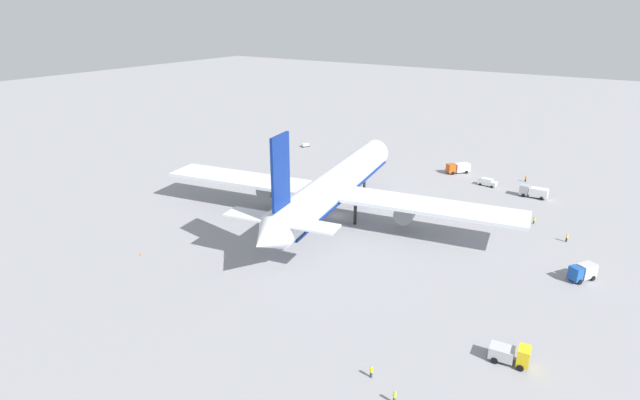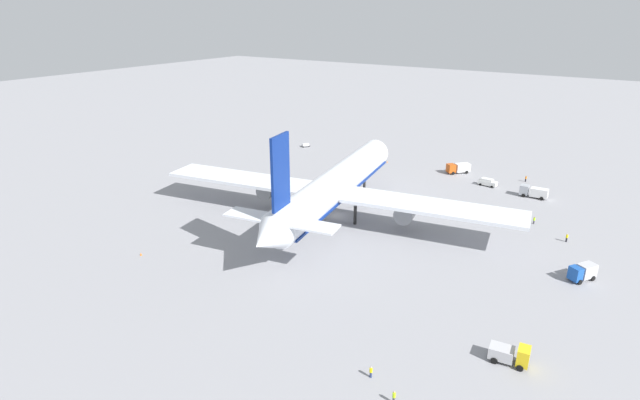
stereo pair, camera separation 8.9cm
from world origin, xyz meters
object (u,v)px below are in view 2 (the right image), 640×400
(ground_worker_1, at_px, (371,372))
(ground_worker_3, at_px, (534,220))
(ground_worker_4, at_px, (567,238))
(traffic_cone_1, at_px, (387,162))
(service_truck_0, at_px, (510,354))
(service_truck_2, at_px, (458,168))
(airliner, at_px, (335,186))
(service_truck_3, at_px, (583,272))
(baggage_cart_0, at_px, (306,145))
(ground_worker_2, at_px, (394,397))
(service_van, at_px, (488,182))
(traffic_cone_0, at_px, (141,254))
(service_truck_1, at_px, (534,192))
(ground_worker_0, at_px, (526,179))

(ground_worker_1, distance_m, ground_worker_3, 63.34)
(ground_worker_4, xyz_separation_m, traffic_cone_1, (30.56, 54.92, -0.63))
(service_truck_0, distance_m, service_truck_2, 83.81)
(airliner, height_order, ground_worker_1, airliner)
(service_truck_3, bearing_deg, service_truck_0, 170.76)
(baggage_cart_0, xyz_separation_m, ground_worker_4, (-32.47, -86.55, 0.26))
(baggage_cart_0, height_order, ground_worker_4, ground_worker_4)
(airliner, bearing_deg, ground_worker_2, -141.12)
(service_truck_2, bearing_deg, ground_worker_4, -134.05)
(service_van, distance_m, traffic_cone_0, 88.04)
(service_truck_2, height_order, ground_worker_4, service_truck_2)
(ground_worker_2, height_order, ground_worker_3, ground_worker_2)
(ground_worker_1, relative_size, traffic_cone_0, 2.93)
(service_truck_3, height_order, traffic_cone_1, service_truck_3)
(service_truck_0, relative_size, traffic_cone_1, 9.48)
(ground_worker_3, distance_m, traffic_cone_0, 81.99)
(service_van, relative_size, ground_worker_2, 2.81)
(airliner, bearing_deg, service_truck_1, -42.03)
(ground_worker_2, bearing_deg, service_van, 9.11)
(ground_worker_1, height_order, ground_worker_3, ground_worker_3)
(airliner, height_order, traffic_cone_1, airliner)
(service_truck_2, height_order, traffic_cone_1, service_truck_2)
(ground_worker_2, distance_m, ground_worker_3, 65.52)
(traffic_cone_1, bearing_deg, airliner, -168.36)
(service_van, distance_m, baggage_cart_0, 63.65)
(ground_worker_0, bearing_deg, ground_worker_4, -155.94)
(ground_worker_4, bearing_deg, service_truck_1, 25.82)
(airliner, bearing_deg, traffic_cone_0, 149.90)
(service_truck_1, bearing_deg, traffic_cone_1, 80.41)
(airliner, distance_m, service_truck_2, 49.18)
(airliner, relative_size, baggage_cart_0, 26.30)
(service_van, bearing_deg, traffic_cone_0, 150.62)
(service_van, bearing_deg, traffic_cone_1, 81.36)
(baggage_cart_0, bearing_deg, ground_worker_3, -108.53)
(baggage_cart_0, relative_size, ground_worker_3, 1.90)
(service_truck_0, bearing_deg, airliner, 57.04)
(ground_worker_3, relative_size, ground_worker_4, 0.91)
(ground_worker_0, relative_size, traffic_cone_0, 3.04)
(ground_worker_0, xyz_separation_m, ground_worker_4, (-34.94, -15.60, 0.06))
(ground_worker_0, xyz_separation_m, ground_worker_1, (-91.99, -1.62, -0.03))
(airliner, xyz_separation_m, ground_worker_2, (-44.60, -35.96, -6.61))
(traffic_cone_1, bearing_deg, ground_worker_0, -83.63)
(service_truck_3, xyz_separation_m, traffic_cone_1, (45.68, 59.69, -1.31))
(service_truck_0, distance_m, ground_worker_1, 18.82)
(ground_worker_4, bearing_deg, service_van, 42.10)
(service_truck_2, xyz_separation_m, traffic_cone_0, (-83.35, 32.98, -1.29))
(service_truck_0, height_order, ground_worker_3, service_truck_0)
(service_truck_1, xyz_separation_m, traffic_cone_1, (7.39, 43.70, -1.24))
(service_truck_0, xyz_separation_m, ground_worker_1, (-12.58, 13.99, -0.55))
(ground_worker_2, distance_m, traffic_cone_0, 57.50)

